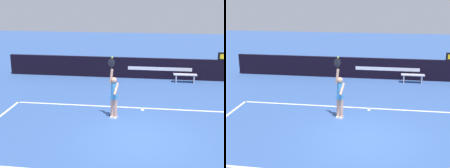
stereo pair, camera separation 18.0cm
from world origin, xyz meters
TOP-DOWN VIEW (x-y plane):
  - ground_plane at (0.00, 0.00)m, footprint 60.00×60.00m
  - court_lines at (0.00, 0.29)m, footprint 11.42×5.42m
  - back_wall at (0.00, 7.92)m, footprint 16.52×0.20m
  - tennis_player at (-1.10, 1.67)m, footprint 0.46×0.43m
  - tennis_ball at (-1.15, 1.57)m, footprint 0.07×0.07m
  - courtside_bench_near at (2.14, 7.29)m, footprint 1.27×0.37m

SIDE VIEW (x-z plane):
  - ground_plane at x=0.00m, z-range 0.00..0.00m
  - court_lines at x=0.00m, z-range 0.00..0.00m
  - courtside_bench_near at x=2.14m, z-range 0.12..0.59m
  - back_wall at x=0.00m, z-range 0.00..1.20m
  - tennis_player at x=-1.10m, z-range -0.22..2.20m
  - tennis_ball at x=-1.15m, z-range 2.42..2.49m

